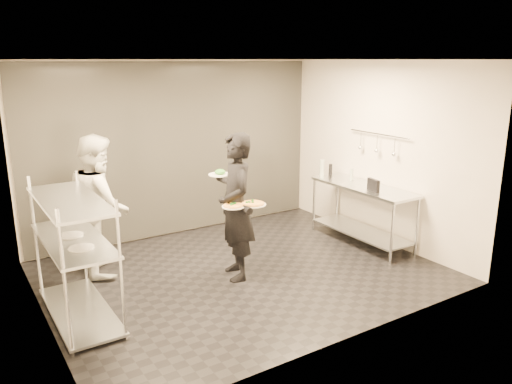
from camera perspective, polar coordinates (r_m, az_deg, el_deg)
room_shell at (r=7.43m, az=-6.31°, el=3.97°), size 5.00×4.00×2.80m
pass_rack at (r=5.84m, az=-20.02°, el=-6.41°), size 0.60×1.60×1.50m
prep_counter at (r=7.93m, az=12.06°, el=-1.35°), size 0.60×1.80×0.92m
utensil_rail at (r=7.90m, az=13.71°, el=5.36°), size 0.07×1.20×0.31m
waiter at (r=6.43m, az=-2.29°, el=-1.73°), size 0.63×0.80×1.92m
chef at (r=6.94m, az=-17.43°, el=-1.37°), size 0.84×1.01×1.88m
pizza_plate_near at (r=6.20m, az=-2.62°, el=-1.59°), size 0.29×0.29×0.05m
pizza_plate_far at (r=6.30m, az=-0.37°, el=-1.35°), size 0.34×0.34×0.05m
salad_plate at (r=6.61m, az=-4.12°, el=2.15°), size 0.31×0.31×0.07m
pos_monitor at (r=7.53m, az=13.27°, el=0.77°), size 0.10×0.26×0.18m
bottle_green at (r=8.28m, az=7.55°, el=2.68°), size 0.08×0.08×0.29m
bottle_clear at (r=8.13m, az=10.86°, el=1.95°), size 0.06×0.06×0.19m
bottle_dark at (r=8.39m, az=8.51°, el=2.51°), size 0.06×0.06×0.20m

